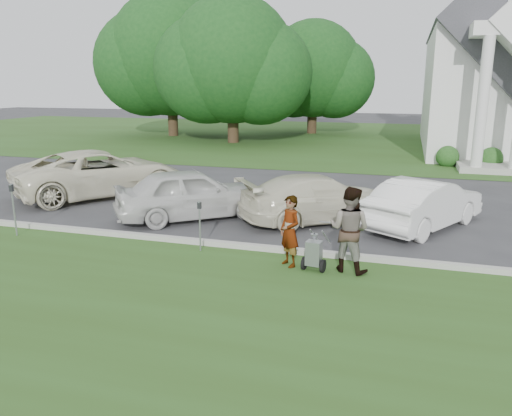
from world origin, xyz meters
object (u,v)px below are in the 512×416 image
at_px(church, 511,49).
at_px(parking_meter_far, 13,203).
at_px(tree_far, 170,60).
at_px(parking_meter_near, 200,220).
at_px(tree_back, 313,74).
at_px(striping_cart, 314,254).
at_px(person_left, 290,232).
at_px(car_c, 319,198).
at_px(person_right, 349,230).
at_px(car_a, 100,173).
at_px(car_b, 192,194).
at_px(tree_left, 232,66).
at_px(car_d, 425,203).

relative_size(church, parking_meter_far, 16.80).
height_order(tree_far, parking_meter_near, tree_far).
bearing_deg(parking_meter_far, tree_back, 85.40).
bearing_deg(striping_cart, person_left, 174.37).
relative_size(tree_far, car_c, 2.43).
xyz_separation_m(tree_far, person_right, (16.46, -25.19, -4.75)).
xyz_separation_m(tree_back, car_a, (-3.13, -25.11, -3.89)).
xyz_separation_m(person_left, car_b, (-3.77, 3.14, -0.03)).
height_order(tree_far, tree_back, tree_far).
bearing_deg(car_c, parking_meter_near, 110.76).
distance_m(person_right, car_c, 4.15).
bearing_deg(tree_back, tree_far, -153.44).
xyz_separation_m(tree_left, car_a, (0.87, -17.11, -4.28)).
distance_m(tree_back, person_left, 30.94).
height_order(tree_back, parking_meter_near, tree_back).
xyz_separation_m(parking_meter_near, car_a, (-5.96, 4.78, 0.04)).
bearing_deg(car_d, church, -74.57).
xyz_separation_m(parking_meter_near, car_b, (-1.45, 2.78, -0.02)).
bearing_deg(tree_far, person_left, -59.03).
xyz_separation_m(tree_back, parking_meter_near, (2.83, -29.89, -3.93)).
relative_size(tree_left, person_left, 6.57).
height_order(striping_cart, car_d, car_d).
distance_m(person_right, parking_meter_far, 8.88).
xyz_separation_m(striping_cart, parking_meter_near, (-2.90, 0.50, 0.40)).
relative_size(person_left, car_a, 0.27).
bearing_deg(striping_cart, tree_left, 121.18).
height_order(church, person_right, church).
bearing_deg(car_a, tree_left, -50.73).
bearing_deg(person_left, striping_cart, 28.61).
distance_m(parking_meter_near, car_c, 4.29).
bearing_deg(tree_left, person_right, -64.77).
bearing_deg(striping_cart, car_d, 68.37).
relative_size(tree_left, tree_back, 1.11).
bearing_deg(parking_meter_far, striping_cart, -1.65).
height_order(tree_far, car_b, tree_far).
relative_size(car_a, car_c, 1.25).
bearing_deg(parking_meter_near, tree_back, 95.41).
distance_m(tree_back, person_right, 31.10).
bearing_deg(person_left, car_d, 96.09).
distance_m(church, car_c, 21.59).
height_order(car_b, car_c, car_b).
xyz_separation_m(tree_left, car_d, (12.12, -18.15, -4.40)).
xyz_separation_m(tree_left, tree_back, (4.00, 8.00, -0.38)).
relative_size(parking_meter_near, car_a, 0.21).
bearing_deg(tree_left, car_c, -63.48).
height_order(church, striping_cart, church).
bearing_deg(striping_cart, tree_far, 129.47).
bearing_deg(car_d, person_left, 83.84).
bearing_deg(parking_meter_far, parking_meter_near, 2.88).
bearing_deg(car_c, car_d, -124.89).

